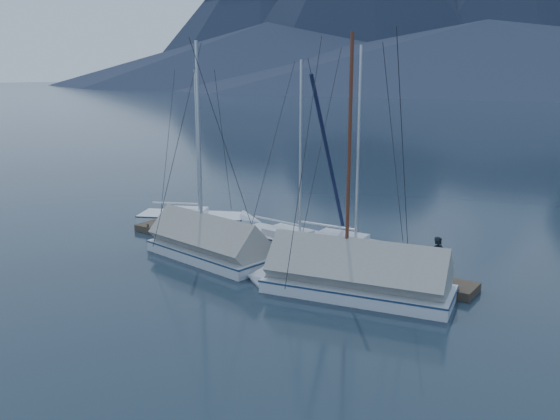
# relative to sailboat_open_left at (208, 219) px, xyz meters

# --- Properties ---
(ground) EXTENTS (1000.00, 1000.00, 0.00)m
(ground) POSITION_rel_sailboat_open_left_xyz_m (7.02, -4.93, -0.16)
(ground) COLOR black
(ground) RESTS_ON ground
(dock) EXTENTS (18.00, 1.50, 0.54)m
(dock) POSITION_rel_sailboat_open_left_xyz_m (7.02, -2.93, -0.05)
(dock) COLOR #382D23
(dock) RESTS_ON ground
(mooring_posts) EXTENTS (15.12, 1.52, 0.35)m
(mooring_posts) POSITION_rel_sailboat_open_left_xyz_m (6.52, -2.93, 0.19)
(mooring_posts) COLOR #382D23
(mooring_posts) RESTS_ON ground
(sailboat_open_left) EXTENTS (7.20, 4.81, 9.31)m
(sailboat_open_left) POSITION_rel_sailboat_open_left_xyz_m (0.00, 0.00, 0.00)
(sailboat_open_left) COLOR white
(sailboat_open_left) RESTS_ON ground
(sailboat_open_mid) EXTENTS (7.55, 3.16, 9.77)m
(sailboat_open_mid) POSITION_rel_sailboat_open_left_xyz_m (7.51, -1.26, 0.01)
(sailboat_open_mid) COLOR silver
(sailboat_open_mid) RESTS_ON ground
(sailboat_open_right) EXTENTS (7.97, 3.39, 10.42)m
(sailboat_open_right) POSITION_rel_sailboat_open_left_xyz_m (10.28, -0.63, 0.02)
(sailboat_open_right) COLOR #B8BDC6
(sailboat_open_right) RESTS_ON ground
(sailboat_covered_near) EXTENTS (8.61, 4.11, 10.76)m
(sailboat_covered_near) POSITION_rel_sailboat_open_left_xyz_m (11.62, -5.43, 0.37)
(sailboat_covered_near) COLOR silver
(sailboat_covered_near) RESTS_ON ground
(sailboat_covered_far) EXTENTS (7.81, 3.52, 10.60)m
(sailboat_covered_far) POSITION_rel_sailboat_open_left_xyz_m (4.00, -5.03, 0.35)
(sailboat_covered_far) COLOR silver
(sailboat_covered_far) RESTS_ON ground
(person) EXTENTS (0.62, 0.74, 1.73)m
(person) POSITION_rel_sailboat_open_left_xyz_m (14.44, -2.78, 1.04)
(person) COLOR black
(person) RESTS_ON dock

